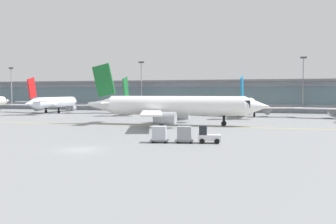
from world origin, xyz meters
name	(u,v)px	position (x,y,z in m)	size (l,w,h in m)	color
ground_plane	(81,150)	(0.00, 0.00, 0.00)	(400.00, 400.00, 0.00)	gray
taxiway_centreline_stripe	(173,126)	(1.17, 29.46, 0.00)	(110.00, 0.36, 0.01)	yellow
terminal_concourse	(220,95)	(0.00, 86.21, 4.92)	(208.67, 11.00, 9.60)	#8C939E
gate_airplane_1	(55,103)	(-43.10, 60.24, 2.91)	(27.18, 29.36, 9.72)	silver
gate_airplane_2	(140,103)	(-18.40, 63.96, 2.91)	(27.25, 29.34, 9.72)	white
gate_airplane_3	(247,105)	(10.79, 60.75, 2.85)	(26.69, 28.61, 9.50)	silver
taxiing_regional_jet	(174,106)	(0.73, 31.44, 3.40)	(34.24, 31.80, 11.34)	white
baggage_tug	(208,136)	(11.52, 8.84, 0.89)	(2.83, 2.05, 2.10)	silver
cargo_dolly_lead	(184,134)	(8.86, 8.30, 1.05)	(2.38, 1.99, 1.94)	#595B60
cargo_dolly_trailing	(159,134)	(5.99, 7.72, 1.05)	(2.38, 1.99, 1.94)	#595B60
apron_light_mast_0	(11,86)	(-71.48, 77.12, 7.91)	(1.80, 0.36, 14.43)	gray
apron_light_mast_1	(141,84)	(-23.98, 79.31, 8.47)	(1.80, 0.36, 15.55)	gray
apron_light_mast_2	(303,82)	(24.43, 80.36, 8.62)	(1.80, 0.36, 15.86)	gray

